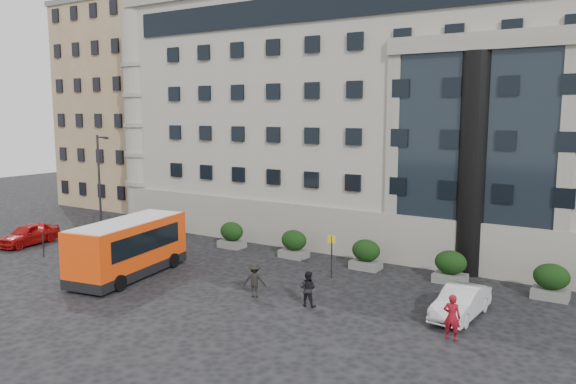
# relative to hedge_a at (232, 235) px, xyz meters

# --- Properties ---
(ground) EXTENTS (120.00, 120.00, 0.00)m
(ground) POSITION_rel_hedge_a_xyz_m (4.00, -7.80, -0.93)
(ground) COLOR black
(ground) RESTS_ON ground
(civic_building) EXTENTS (44.00, 24.00, 18.00)m
(civic_building) POSITION_rel_hedge_a_xyz_m (10.00, 14.20, 8.07)
(civic_building) COLOR #A29C8F
(civic_building) RESTS_ON ground
(entrance_column) EXTENTS (1.80, 1.80, 13.00)m
(entrance_column) POSITION_rel_hedge_a_xyz_m (16.00, 2.50, 5.57)
(entrance_column) COLOR black
(entrance_column) RESTS_ON ground
(apartment_near) EXTENTS (14.00, 14.00, 20.00)m
(apartment_near) POSITION_rel_hedge_a_xyz_m (-20.00, 12.20, 9.07)
(apartment_near) COLOR #987758
(apartment_near) RESTS_ON ground
(apartment_far) EXTENTS (13.00, 13.00, 22.00)m
(apartment_far) POSITION_rel_hedge_a_xyz_m (-23.00, 30.20, 10.07)
(apartment_far) COLOR brown
(apartment_far) RESTS_ON ground
(hedge_a) EXTENTS (1.80, 1.26, 1.84)m
(hedge_a) POSITION_rel_hedge_a_xyz_m (0.00, 0.00, 0.00)
(hedge_a) COLOR #5E5D5B
(hedge_a) RESTS_ON ground
(hedge_b) EXTENTS (1.80, 1.26, 1.84)m
(hedge_b) POSITION_rel_hedge_a_xyz_m (5.20, 0.00, 0.00)
(hedge_b) COLOR #5E5D5B
(hedge_b) RESTS_ON ground
(hedge_c) EXTENTS (1.80, 1.26, 1.84)m
(hedge_c) POSITION_rel_hedge_a_xyz_m (10.40, 0.00, 0.00)
(hedge_c) COLOR #5E5D5B
(hedge_c) RESTS_ON ground
(hedge_d) EXTENTS (1.80, 1.26, 1.84)m
(hedge_d) POSITION_rel_hedge_a_xyz_m (15.60, 0.00, 0.00)
(hedge_d) COLOR #5E5D5B
(hedge_d) RESTS_ON ground
(hedge_e) EXTENTS (1.80, 1.26, 1.84)m
(hedge_e) POSITION_rel_hedge_a_xyz_m (20.80, 0.00, 0.00)
(hedge_e) COLOR #5E5D5B
(hedge_e) RESTS_ON ground
(street_lamp) EXTENTS (1.16, 0.18, 8.00)m
(street_lamp) POSITION_rel_hedge_a_xyz_m (-7.94, -4.80, 3.44)
(street_lamp) COLOR #262628
(street_lamp) RESTS_ON ground
(bus_stop_sign) EXTENTS (0.50, 0.08, 2.52)m
(bus_stop_sign) POSITION_rel_hedge_a_xyz_m (9.50, -2.80, 0.80)
(bus_stop_sign) COLOR #262628
(bus_stop_sign) RESTS_ON ground
(no_entry_sign) EXTENTS (0.64, 0.16, 2.32)m
(no_entry_sign) POSITION_rel_hedge_a_xyz_m (-9.00, -8.84, 0.72)
(no_entry_sign) COLOR #262628
(no_entry_sign) RESTS_ON ground
(minibus) EXTENTS (4.04, 8.30, 3.32)m
(minibus) POSITION_rel_hedge_a_xyz_m (-0.74, -8.81, 0.90)
(minibus) COLOR #EF400B
(minibus) RESTS_ON ground
(red_truck) EXTENTS (3.36, 6.17, 3.18)m
(red_truck) POSITION_rel_hedge_a_xyz_m (-13.44, 10.64, 0.70)
(red_truck) COLOR maroon
(red_truck) RESTS_ON ground
(parked_car_a) EXTENTS (2.39, 4.78, 1.57)m
(parked_car_a) POSITION_rel_hedge_a_xyz_m (-13.00, -7.25, -0.15)
(parked_car_a) COLOR #990B0B
(parked_car_a) RESTS_ON ground
(parked_car_b) EXTENTS (2.07, 4.76, 1.52)m
(parked_car_b) POSITION_rel_hedge_a_xyz_m (-8.45, -0.80, -0.17)
(parked_car_b) COLOR black
(parked_car_b) RESTS_ON ground
(parked_car_c) EXTENTS (2.30, 4.42, 1.22)m
(parked_car_c) POSITION_rel_hedge_a_xyz_m (-8.97, 1.27, -0.32)
(parked_car_c) COLOR black
(parked_car_c) RESTS_ON ground
(parked_car_d) EXTENTS (2.29, 4.82, 1.33)m
(parked_car_d) POSITION_rel_hedge_a_xyz_m (-7.50, 7.84, -0.26)
(parked_car_d) COLOR black
(parked_car_d) RESTS_ON ground
(white_taxi) EXTENTS (1.87, 4.54, 1.46)m
(white_taxi) POSITION_rel_hedge_a_xyz_m (17.60, -5.17, -0.20)
(white_taxi) COLOR silver
(white_taxi) RESTS_ON ground
(pedestrian_a) EXTENTS (0.75, 0.52, 1.98)m
(pedestrian_a) POSITION_rel_hedge_a_xyz_m (18.00, -8.03, 0.06)
(pedestrian_a) COLOR maroon
(pedestrian_a) RESTS_ON ground
(pedestrian_b) EXTENTS (0.97, 0.81, 1.80)m
(pedestrian_b) POSITION_rel_hedge_a_xyz_m (10.76, -7.69, -0.03)
(pedestrian_b) COLOR black
(pedestrian_b) RESTS_ON ground
(pedestrian_c) EXTENTS (1.35, 1.09, 1.83)m
(pedestrian_c) POSITION_rel_hedge_a_xyz_m (7.75, -8.00, -0.02)
(pedestrian_c) COLOR black
(pedestrian_c) RESTS_ON ground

